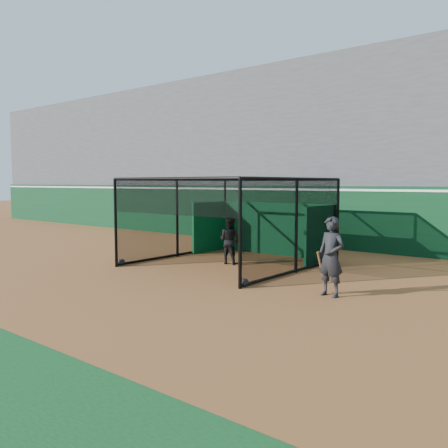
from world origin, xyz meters
The scene contains 6 objects.
ground centered at (0.00, 0.00, 0.00)m, with size 120.00×120.00×0.00m, color #93562A.
outfield_wall centered at (0.00, 8.50, 1.29)m, with size 50.00×0.50×2.50m.
grandstand centered at (0.00, 12.27, 4.48)m, with size 50.00×7.85×8.95m.
batting_cage centered at (-0.18, 3.05, 1.37)m, with size 4.95×5.51×2.74m.
batter centered at (-0.21, 3.01, 0.77)m, with size 0.75×0.58×1.54m, color black.
on_deck_player centered at (4.36, 1.01, 0.93)m, with size 0.74×0.54×1.85m.
Camera 1 is at (9.26, -8.95, 2.63)m, focal length 38.00 mm.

